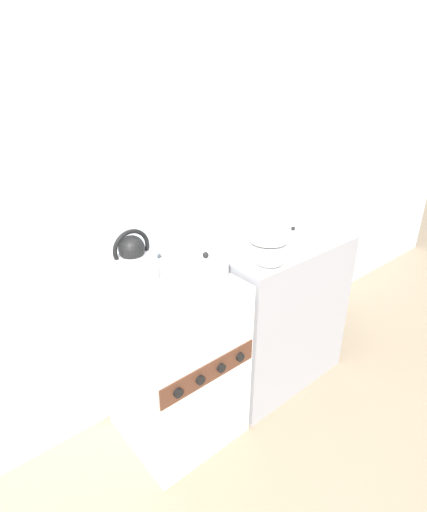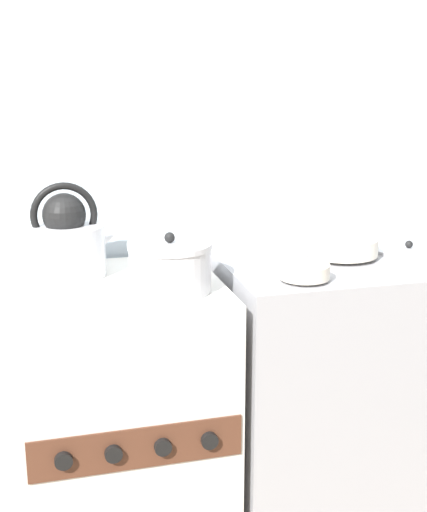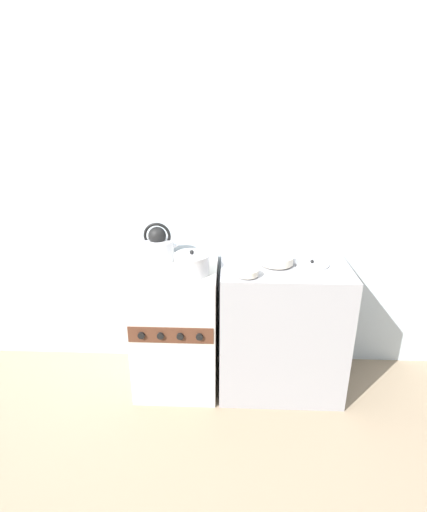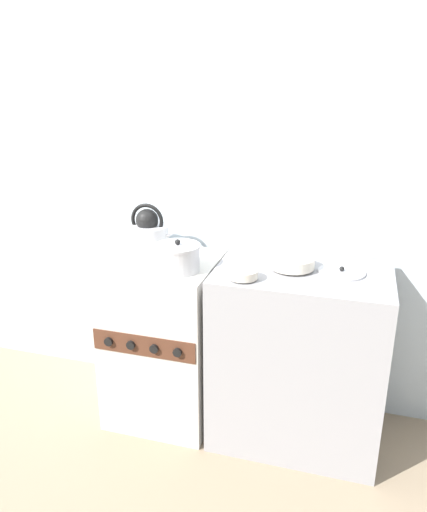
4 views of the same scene
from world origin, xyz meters
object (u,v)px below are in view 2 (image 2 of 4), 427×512
Objects in this scene: enamel_bowl at (342,246)px; small_ceramic_bowl at (304,271)px; stove at (123,434)px; cooking_pot at (170,267)px; kettle at (67,241)px; loose_pot_lid at (409,250)px.

enamel_bowl is 1.58× the size of small_ceramic_bowl.
stove is 4.27× the size of enamel_bowl.
stove is at bearing 142.31° from cooking_pot.
kettle is 2.00× the size of small_ceramic_bowl.
kettle reaches higher than enamel_bowl.
enamel_bowl reaches higher than small_ceramic_bowl.
cooking_pot is at bearing 166.97° from small_ceramic_bowl.
loose_pot_lid is (0.43, 0.20, -0.02)m from small_ceramic_bowl.
cooking_pot is (0.25, -0.22, -0.03)m from kettle.
enamel_bowl is 0.97× the size of loose_pot_lid.
small_ceramic_bowl is (0.59, -0.30, -0.05)m from kettle.
stove is 4.16× the size of loose_pot_lid.
enamel_bowl is (0.54, 0.11, -0.01)m from cooking_pot.
kettle is (-0.12, 0.12, 0.55)m from stove.
small_ceramic_bowl is at bearing -20.62° from stove.
loose_pot_lid is (1.02, -0.09, -0.07)m from kettle.
cooking_pot is at bearing -41.17° from kettle.
stove is at bearing -44.37° from kettle.
kettle is 1.03m from loose_pot_lid.
stove is 1.02m from loose_pot_lid.
loose_pot_lid is at bearing 25.45° from small_ceramic_bowl.
stove is 0.84m from enamel_bowl.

